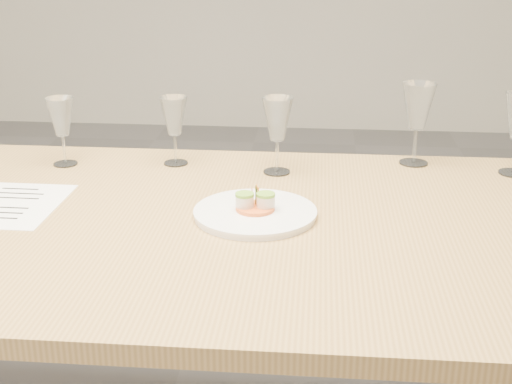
# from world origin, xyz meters

# --- Properties ---
(dining_table) EXTENTS (2.40, 1.00, 0.75)m
(dining_table) POSITION_xyz_m (0.00, 0.00, 0.68)
(dining_table) COLOR #AE864C
(dining_table) RESTS_ON ground
(dinner_plate) EXTENTS (0.27, 0.27, 0.07)m
(dinner_plate) POSITION_xyz_m (0.29, 0.02, 0.76)
(dinner_plate) COLOR white
(dinner_plate) RESTS_ON dining_table
(recipe_sheet) EXTENTS (0.22, 0.28, 0.00)m
(recipe_sheet) POSITION_xyz_m (-0.27, 0.04, 0.75)
(recipe_sheet) COLOR white
(recipe_sheet) RESTS_ON dining_table
(wine_glass_0) EXTENTS (0.07, 0.07, 0.18)m
(wine_glass_0) POSITION_xyz_m (-0.25, 0.34, 0.88)
(wine_glass_0) COLOR white
(wine_glass_0) RESTS_ON dining_table
(wine_glass_1) EXTENTS (0.07, 0.07, 0.18)m
(wine_glass_1) POSITION_xyz_m (0.05, 0.37, 0.88)
(wine_glass_1) COLOR white
(wine_glass_1) RESTS_ON dining_table
(wine_glass_2) EXTENTS (0.08, 0.08, 0.20)m
(wine_glass_2) POSITION_xyz_m (0.32, 0.32, 0.89)
(wine_glass_2) COLOR white
(wine_glass_2) RESTS_ON dining_table
(wine_glass_3) EXTENTS (0.09, 0.09, 0.22)m
(wine_glass_3) POSITION_xyz_m (0.68, 0.43, 0.90)
(wine_glass_3) COLOR white
(wine_glass_3) RESTS_ON dining_table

